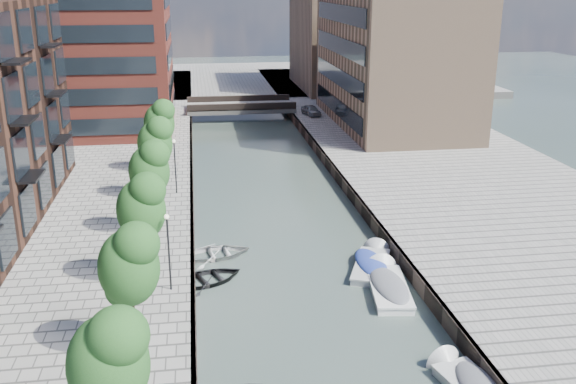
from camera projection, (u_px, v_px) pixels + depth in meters
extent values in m
plane|color=#38473F|center=(272.00, 201.00, 49.40)|extent=(300.00, 300.00, 0.00)
cube|color=gray|center=(470.00, 186.00, 51.45)|extent=(20.00, 140.00, 1.00)
cube|color=#332823|center=(192.00, 199.00, 48.40)|extent=(0.25, 140.00, 1.00)
cube|color=#332823|center=(349.00, 191.00, 50.08)|extent=(0.25, 140.00, 1.00)
cube|color=gray|center=(228.00, 81.00, 105.62)|extent=(80.00, 40.00, 1.00)
cube|color=#9A795E|center=(393.00, 60.00, 69.78)|extent=(12.00, 25.00, 14.00)
cube|color=#9A795E|center=(340.00, 32.00, 93.90)|extent=(12.00, 20.00, 16.00)
cube|color=gray|center=(240.00, 107.00, 79.06)|extent=(13.00, 6.00, 0.60)
cube|color=#332823|center=(242.00, 107.00, 76.24)|extent=(13.00, 0.40, 0.80)
cube|color=#332823|center=(239.00, 99.00, 81.50)|extent=(13.00, 0.40, 0.80)
ellipsoid|color=#1A471A|center=(108.00, 358.00, 19.30)|extent=(2.50, 2.50, 3.25)
cylinder|color=#382619|center=(134.00, 322.00, 26.73)|extent=(0.20, 0.20, 3.20)
ellipsoid|color=#1A471A|center=(129.00, 262.00, 25.88)|extent=(2.50, 2.50, 3.25)
cylinder|color=#382619|center=(145.00, 254.00, 33.31)|extent=(0.20, 0.20, 3.20)
ellipsoid|color=#1A471A|center=(141.00, 205.00, 32.46)|extent=(2.50, 2.50, 3.25)
cylinder|color=#382619|center=(152.00, 209.00, 39.89)|extent=(0.20, 0.20, 3.20)
ellipsoid|color=#1A471A|center=(149.00, 167.00, 39.04)|extent=(2.50, 2.50, 3.25)
cylinder|color=#382619|center=(157.00, 177.00, 46.47)|extent=(0.20, 0.20, 3.20)
ellipsoid|color=#1A471A|center=(155.00, 141.00, 45.62)|extent=(2.50, 2.50, 3.25)
cylinder|color=#382619|center=(161.00, 153.00, 53.05)|extent=(0.20, 0.20, 3.20)
ellipsoid|color=#1A471A|center=(159.00, 120.00, 52.20)|extent=(2.50, 2.50, 3.25)
cylinder|color=black|center=(169.00, 254.00, 32.43)|extent=(0.10, 0.10, 4.00)
sphere|color=#FFF2CC|center=(167.00, 217.00, 31.80)|extent=(0.24, 0.24, 0.24)
cylinder|color=black|center=(175.00, 167.00, 47.46)|extent=(0.10, 0.10, 4.00)
sphere|color=#FFF2CC|center=(174.00, 141.00, 46.84)|extent=(0.24, 0.24, 0.24)
imported|color=silver|center=(216.00, 257.00, 39.43)|extent=(4.84, 3.87, 0.90)
imported|color=black|center=(208.00, 282.00, 36.10)|extent=(5.01, 4.37, 0.87)
cone|color=beige|center=(449.00, 368.00, 27.89)|extent=(1.89, 1.28, 1.73)
cube|color=#B6B6B4|center=(371.00, 270.00, 37.53)|extent=(3.35, 4.96, 0.66)
cube|color=#B6B6B4|center=(371.00, 264.00, 37.42)|extent=(3.46, 5.08, 0.10)
cone|color=#B6B6B4|center=(375.00, 253.00, 39.66)|extent=(1.94, 1.49, 1.72)
ellipsoid|color=navy|center=(371.00, 263.00, 37.41)|extent=(3.10, 4.54, 0.57)
cube|color=white|center=(389.00, 292.00, 34.78)|extent=(2.54, 5.25, 0.71)
cube|color=white|center=(389.00, 286.00, 34.66)|extent=(2.64, 5.37, 0.11)
cone|color=white|center=(382.00, 271.00, 37.16)|extent=(1.98, 1.23, 1.86)
ellipsoid|color=slate|center=(389.00, 285.00, 34.64)|extent=(2.37, 4.80, 0.61)
imported|color=#9B9EA0|center=(311.00, 110.00, 75.84)|extent=(2.22, 3.79, 1.21)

